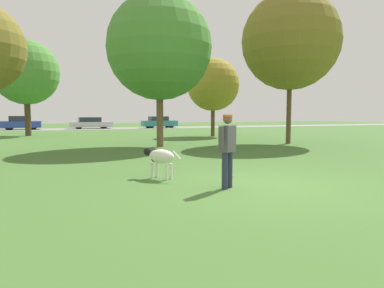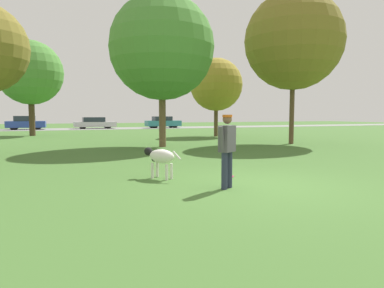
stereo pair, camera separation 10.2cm
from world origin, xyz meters
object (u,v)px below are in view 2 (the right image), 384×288
object	(u,v)px
person	(227,146)
frisbee	(229,176)
tree_mid_center	(162,48)
tree_near_right	(294,41)
parked_car_silver	(95,123)
tree_far_left	(30,73)
parked_car_blue	(26,123)
parked_car_teal	(163,122)
tree_far_right	(216,85)
dog	(160,157)

from	to	relation	value
person	frisbee	bearing A→B (deg)	25.54
frisbee	tree_mid_center	xyz separation A→B (m)	(0.89, 8.47, 4.77)
tree_mid_center	tree_near_right	bearing A→B (deg)	-7.99
person	tree_mid_center	size ratio (longest dim) A/B	0.21
parked_car_silver	tree_near_right	bearing A→B (deg)	-74.60
tree_far_left	parked_car_blue	size ratio (longest dim) A/B	1.81
parked_car_teal	frisbee	bearing A→B (deg)	-105.48
tree_near_right	tree_far_right	xyz separation A→B (m)	(-0.93, 7.30, -1.73)
tree_near_right	parked_car_blue	distance (m)	29.37
person	dog	bearing A→B (deg)	86.50
tree_mid_center	parked_car_silver	bearing A→B (deg)	91.21
frisbee	person	bearing A→B (deg)	-120.45
person	tree_far_left	distance (m)	22.67
person	frisbee	distance (m)	1.66
person	parked_car_blue	bearing A→B (deg)	65.98
tree_far_right	parked_car_teal	xyz separation A→B (m)	(1.33, 17.07, -3.05)
dog	parked_car_blue	distance (m)	32.52
parked_car_teal	parked_car_blue	bearing A→B (deg)	176.29
tree_near_right	parked_car_silver	size ratio (longest dim) A/B	1.75
dog	tree_mid_center	size ratio (longest dim) A/B	0.14
frisbee	tree_mid_center	bearing A→B (deg)	83.97
dog	tree_mid_center	bearing A→B (deg)	-51.31
parked_car_blue	tree_far_right	bearing A→B (deg)	-50.10
person	tree_mid_center	xyz separation A→B (m)	(1.60, 9.66, 3.86)
parked_car_blue	parked_car_teal	world-z (taller)	parked_car_blue
tree_far_left	parked_car_blue	bearing A→B (deg)	95.63
dog	tree_mid_center	world-z (taller)	tree_mid_center
parked_car_blue	parked_car_teal	distance (m)	14.92
person	dog	xyz separation A→B (m)	(-0.97, 1.64, -0.38)
tree_far_right	tree_mid_center	bearing A→B (deg)	-133.65
tree_near_right	person	bearing A→B (deg)	-134.60
parked_car_silver	parked_car_teal	xyz separation A→B (m)	(7.87, -0.69, 0.04)
tree_far_right	parked_car_silver	xyz separation A→B (m)	(-6.54, 17.75, -3.09)
person	parked_car_teal	world-z (taller)	person
tree_mid_center	parked_car_blue	xyz separation A→B (m)	(-7.54, 24.11, -4.07)
tree_far_right	parked_car_blue	world-z (taller)	tree_far_right
tree_mid_center	parked_car_blue	bearing A→B (deg)	107.37
tree_far_left	frisbee	bearing A→B (deg)	-75.16
tree_mid_center	tree_far_right	xyz separation A→B (m)	(6.03, 6.33, -1.05)
parked_car_silver	person	bearing A→B (deg)	-93.06
parked_car_teal	tree_far_right	bearing A→B (deg)	-95.40
person	tree_mid_center	distance (m)	10.53
person	tree_mid_center	bearing A→B (deg)	46.60
parked_car_blue	parked_car_silver	xyz separation A→B (m)	(7.03, -0.03, -0.07)
parked_car_blue	parked_car_silver	size ratio (longest dim) A/B	0.84
tree_mid_center	tree_far_left	bearing A→B (deg)	117.59
tree_near_right	tree_far_right	bearing A→B (deg)	97.27
tree_far_right	parked_car_teal	bearing A→B (deg)	85.55
tree_mid_center	parked_car_blue	world-z (taller)	tree_mid_center
frisbee	tree_far_left	bearing A→B (deg)	104.84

